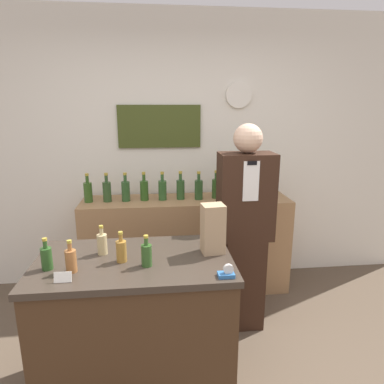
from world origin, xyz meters
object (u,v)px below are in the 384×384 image
shopkeeper (244,231)px  tape_dispenser (227,273)px  potted_plant (255,179)px  paper_bag (213,229)px

shopkeeper → tape_dispenser: (-0.33, -0.86, 0.10)m
potted_plant → paper_bag: (-0.62, -1.20, -0.04)m
potted_plant → tape_dispenser: potted_plant is taller
shopkeeper → potted_plant: shopkeeper is taller
shopkeeper → paper_bag: 0.68m
shopkeeper → tape_dispenser: size_ratio=18.73×
paper_bag → shopkeeper: bearing=57.0°
potted_plant → paper_bag: size_ratio=1.02×
shopkeeper → potted_plant: bearing=67.6°
shopkeeper → potted_plant: 0.77m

